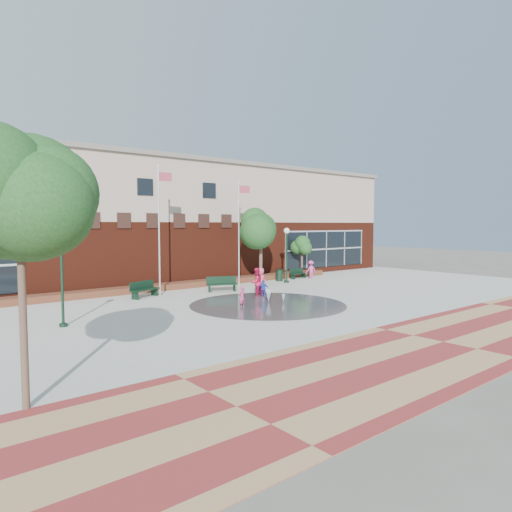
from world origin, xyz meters
TOP-DOWN VIEW (x-y plane):
  - ground at (0.00, 0.00)m, footprint 120.00×120.00m
  - plaza_concrete at (0.00, 4.00)m, footprint 46.00×18.00m
  - paver_band at (0.00, -7.00)m, footprint 46.00×6.00m
  - splash_pad at (0.00, 3.00)m, footprint 8.40×8.40m
  - library_building at (0.00, 17.48)m, footprint 44.40×10.40m
  - flower_bed at (0.00, 11.60)m, footprint 26.00×1.20m
  - flagpole_left at (-2.96, 9.61)m, footprint 0.93×0.18m
  - flagpole_right at (3.17, 9.74)m, footprint 0.90×0.26m
  - lamp_left at (-10.15, 4.45)m, footprint 0.38×0.38m
  - lamp_right at (7.12, 9.20)m, footprint 0.43×0.43m
  - bench_left at (-4.11, 9.39)m, footprint 2.05×1.25m
  - bench_mid at (0.83, 8.51)m, footprint 2.01×1.28m
  - bench_right at (9.60, 10.50)m, footprint 1.73×0.71m
  - trash_can at (7.37, 10.25)m, footprint 0.57×0.57m
  - tree_big_left at (-13.43, -3.96)m, footprint 3.99×3.99m
  - tree_mid at (4.68, 9.24)m, footprint 3.26×3.26m
  - tree_small_right at (10.88, 11.37)m, footprint 1.91×1.91m
  - water_jet_a at (0.53, 3.55)m, footprint 0.37×0.37m
  - water_jet_b at (1.10, 2.96)m, footprint 0.21×0.21m
  - child_splash at (-1.45, 3.39)m, footprint 0.47×0.38m
  - adult_red at (1.25, 5.51)m, footprint 0.89×0.71m
  - adult_pink at (2.19, 6.23)m, footprint 0.81×0.53m
  - child_blue at (1.41, 5.04)m, footprint 0.65×0.57m
  - person_bench at (10.32, 9.80)m, footprint 1.00×0.66m

SIDE VIEW (x-z plane):
  - ground at x=0.00m, z-range 0.00..0.00m
  - flower_bed at x=0.00m, z-range -0.20..0.20m
  - water_jet_a at x=0.53m, z-range -0.36..0.36m
  - water_jet_b at x=1.10m, z-range -0.23..0.23m
  - plaza_concrete at x=0.00m, z-range 0.00..0.01m
  - paver_band at x=0.00m, z-range 0.00..0.01m
  - splash_pad at x=0.00m, z-range 0.00..0.01m
  - bench_right at x=9.60m, z-range -0.15..0.70m
  - bench_mid at x=0.83m, z-range -0.17..0.81m
  - bench_left at x=-4.11m, z-range -0.18..0.82m
  - trash_can at x=7.37m, z-range 0.01..0.94m
  - child_blue at x=1.41m, z-range 0.00..1.06m
  - child_splash at x=-1.45m, z-range 0.00..1.11m
  - person_bench at x=10.32m, z-range 0.00..1.46m
  - adult_pink at x=2.19m, z-range 0.00..1.65m
  - adult_red at x=1.25m, z-range 0.00..1.75m
  - lamp_left at x=-10.15m, z-range 0.43..4.01m
  - tree_small_right at x=10.88m, z-range 0.75..4.01m
  - lamp_right at x=7.12m, z-range 0.50..4.59m
  - tree_mid at x=4.68m, z-range 1.25..6.75m
  - flagpole_right at x=3.17m, z-range 0.44..7.88m
  - flagpole_left at x=-2.96m, z-range 0.45..8.36m
  - tree_big_left at x=-13.43m, z-range 1.37..7.76m
  - library_building at x=0.00m, z-range 0.04..9.24m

